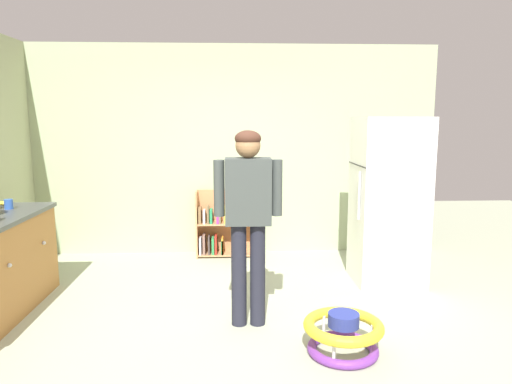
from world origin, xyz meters
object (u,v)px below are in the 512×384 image
at_px(bookshelf, 223,228).
at_px(standing_person, 248,210).
at_px(baby_walker, 343,334).
at_px(refrigerator, 388,201).
at_px(banana_bunch, 4,203).
at_px(blue_cup, 9,204).

distance_m(bookshelf, standing_person, 2.19).
bearing_deg(baby_walker, standing_person, 141.99).
distance_m(refrigerator, baby_walker, 1.92).
distance_m(baby_walker, banana_bunch, 3.51).
xyz_separation_m(standing_person, blue_cup, (-2.29, 0.70, -0.06)).
bearing_deg(banana_bunch, baby_walker, -24.59).
relative_size(bookshelf, baby_walker, 1.41).
relative_size(standing_person, baby_walker, 2.76).
xyz_separation_m(standing_person, banana_bunch, (-2.42, 0.88, -0.08)).
height_order(bookshelf, baby_walker, bookshelf).
distance_m(standing_person, banana_bunch, 2.57).
relative_size(banana_bunch, blue_cup, 1.67).
distance_m(baby_walker, blue_cup, 3.33).
distance_m(refrigerator, banana_bunch, 3.95).
bearing_deg(standing_person, blue_cup, 163.04).
bearing_deg(blue_cup, refrigerator, 4.80).
height_order(banana_bunch, blue_cup, blue_cup).
bearing_deg(standing_person, refrigerator, 33.65).
bearing_deg(baby_walker, banana_bunch, 155.41).
xyz_separation_m(bookshelf, baby_walker, (0.96, -2.62, -0.21)).
bearing_deg(standing_person, banana_bunch, 160.00).
bearing_deg(blue_cup, baby_walker, -22.61).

